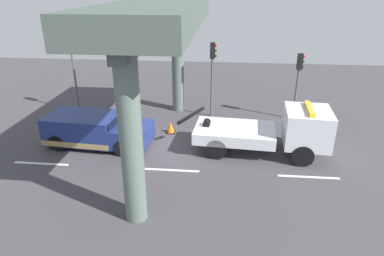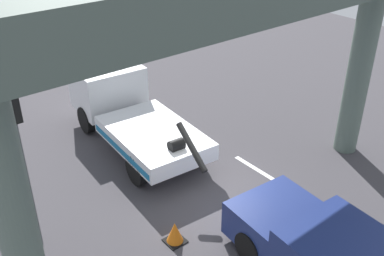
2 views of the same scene
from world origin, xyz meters
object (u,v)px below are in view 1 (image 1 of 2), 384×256
traffic_light_far (213,64)px  traffic_light_mid (299,72)px  traffic_light_near (73,59)px  traffic_cone_orange (171,128)px  towed_van_green (94,130)px  tow_truck_white (276,130)px

traffic_light_far → traffic_light_mid: (5.00, -0.00, -0.37)m
traffic_light_near → traffic_light_far: 8.50m
traffic_light_far → traffic_cone_orange: bearing=-127.7°
traffic_light_near → traffic_light_mid: 13.51m
traffic_light_near → traffic_cone_orange: size_ratio=7.64×
traffic_light_near → traffic_cone_orange: bearing=-23.4°
towed_van_green → traffic_light_mid: 11.88m
tow_truck_white → traffic_cone_orange: (-5.38, 1.91, -0.91)m
tow_truck_white → traffic_light_far: 6.05m
traffic_light_mid → traffic_cone_orange: 8.08m
traffic_light_far → traffic_light_near: bearing=-180.0°
tow_truck_white → towed_van_green: bearing=179.6°
tow_truck_white → towed_van_green: size_ratio=1.37×
traffic_light_far → traffic_cone_orange: traffic_light_far is taller
towed_van_green → traffic_light_mid: traffic_light_mid is taller
towed_van_green → traffic_light_near: bearing=120.9°
traffic_light_mid → traffic_cone_orange: size_ratio=6.53×
traffic_light_far → traffic_cone_orange: 4.59m
tow_truck_white → towed_van_green: (-8.99, 0.07, -0.42)m
traffic_cone_orange → traffic_light_far: bearing=52.3°
tow_truck_white → traffic_light_near: bearing=158.3°
towed_van_green → traffic_light_near: size_ratio=1.15×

